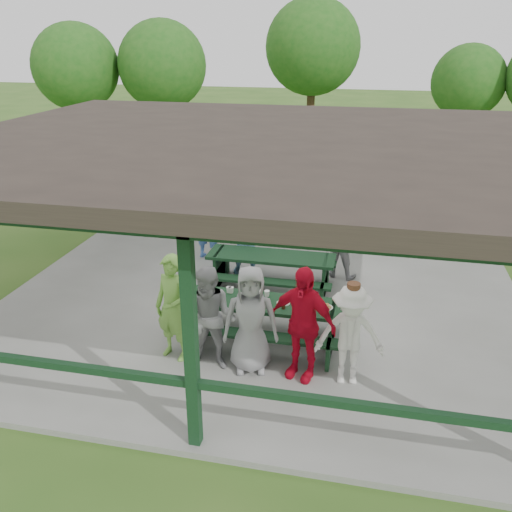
% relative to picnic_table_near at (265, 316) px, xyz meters
% --- Properties ---
extents(ground, '(90.00, 90.00, 0.00)m').
position_rel_picnic_table_near_xyz_m(ground, '(-0.37, 1.20, -0.57)').
color(ground, '#30571B').
rests_on(ground, ground).
extents(concrete_slab, '(10.00, 8.00, 0.10)m').
position_rel_picnic_table_near_xyz_m(concrete_slab, '(-0.37, 1.20, -0.52)').
color(concrete_slab, slate).
rests_on(concrete_slab, ground).
extents(pavilion_structure, '(10.60, 8.60, 3.24)m').
position_rel_picnic_table_near_xyz_m(pavilion_structure, '(-0.37, 1.20, 2.59)').
color(pavilion_structure, black).
rests_on(pavilion_structure, concrete_slab).
extents(picnic_table_near, '(2.60, 1.39, 0.75)m').
position_rel_picnic_table_near_xyz_m(picnic_table_near, '(0.00, 0.00, 0.00)').
color(picnic_table_near, black).
rests_on(picnic_table_near, concrete_slab).
extents(picnic_table_far, '(2.53, 1.39, 0.75)m').
position_rel_picnic_table_near_xyz_m(picnic_table_far, '(-0.28, 2.00, -0.00)').
color(picnic_table_far, black).
rests_on(picnic_table_far, concrete_slab).
extents(table_setting, '(2.31, 0.45, 0.10)m').
position_rel_picnic_table_near_xyz_m(table_setting, '(-0.06, 0.04, 0.31)').
color(table_setting, white).
rests_on(table_setting, picnic_table_near).
extents(contestant_green, '(0.74, 0.59, 1.76)m').
position_rel_picnic_table_near_xyz_m(contestant_green, '(-1.31, -0.76, 0.40)').
color(contestant_green, '#6DA740').
rests_on(contestant_green, concrete_slab).
extents(contestant_grey_left, '(0.83, 0.65, 1.68)m').
position_rel_picnic_table_near_xyz_m(contestant_grey_left, '(-0.65, -0.92, 0.36)').
color(contestant_grey_left, gray).
rests_on(contestant_grey_left, concrete_slab).
extents(contestant_grey_mid, '(0.94, 0.72, 1.72)m').
position_rel_picnic_table_near_xyz_m(contestant_grey_mid, '(-0.05, -0.84, 0.38)').
color(contestant_grey_mid, gray).
rests_on(contestant_grey_mid, concrete_slab).
extents(contestant_red, '(1.14, 0.74, 1.81)m').
position_rel_picnic_table_near_xyz_m(contestant_red, '(0.73, -0.85, 0.43)').
color(contestant_red, red).
rests_on(contestant_red, concrete_slab).
extents(contestant_white_fedora, '(1.06, 0.67, 1.62)m').
position_rel_picnic_table_near_xyz_m(contestant_white_fedora, '(1.44, -0.86, 0.31)').
color(contestant_white_fedora, silver).
rests_on(contestant_white_fedora, concrete_slab).
extents(spectator_lblue, '(1.48, 0.54, 1.57)m').
position_rel_picnic_table_near_xyz_m(spectator_lblue, '(-0.96, 2.70, 0.31)').
color(spectator_lblue, '#9ACEEE').
rests_on(spectator_lblue, concrete_slab).
extents(spectator_blue, '(0.74, 0.56, 1.82)m').
position_rel_picnic_table_near_xyz_m(spectator_blue, '(-2.02, 3.34, 0.43)').
color(spectator_blue, '#4670B8').
rests_on(spectator_blue, concrete_slab).
extents(spectator_grey, '(0.92, 0.79, 1.61)m').
position_rel_picnic_table_near_xyz_m(spectator_grey, '(1.03, 2.98, 0.33)').
color(spectator_grey, gray).
rests_on(spectator_grey, concrete_slab).
extents(pickup_truck, '(6.14, 4.49, 1.55)m').
position_rel_picnic_table_near_xyz_m(pickup_truck, '(3.24, 10.43, 0.20)').
color(pickup_truck, silver).
rests_on(pickup_truck, ground).
extents(farm_trailer, '(4.05, 2.01, 1.41)m').
position_rel_picnic_table_near_xyz_m(farm_trailer, '(-1.65, 9.48, 0.12)').
color(farm_trailer, navy).
rests_on(farm_trailer, ground).
extents(tree_far_left, '(3.53, 3.53, 5.52)m').
position_rel_picnic_table_near_xyz_m(tree_far_left, '(-7.06, 13.90, 3.16)').
color(tree_far_left, black).
rests_on(tree_far_left, ground).
extents(tree_left, '(4.13, 4.13, 6.45)m').
position_rel_picnic_table_near_xyz_m(tree_left, '(-1.42, 17.38, 3.79)').
color(tree_left, black).
rests_on(tree_left, ground).
extents(tree_mid, '(2.95, 2.95, 4.60)m').
position_rel_picnic_table_near_xyz_m(tree_mid, '(5.06, 16.42, 2.53)').
color(tree_mid, black).
rests_on(tree_mid, ground).
extents(tree_edge_left, '(3.46, 3.46, 5.40)m').
position_rel_picnic_table_near_xyz_m(tree_edge_left, '(-10.50, 13.19, 3.08)').
color(tree_edge_left, black).
rests_on(tree_edge_left, ground).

